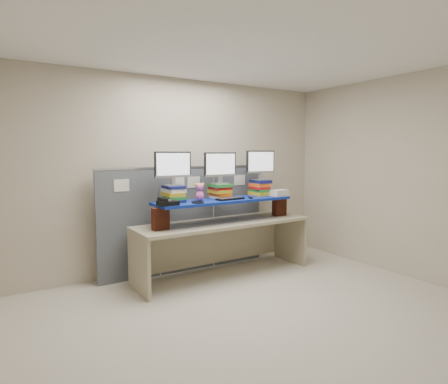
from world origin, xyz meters
TOP-DOWN VIEW (x-y plane):
  - room at (0.00, 0.00)m, footprint 5.00×4.00m
  - cubicle_partition at (-0.00, 1.78)m, footprint 2.60×0.06m
  - desk at (0.34, 1.30)m, footprint 2.55×0.81m
  - brick_pier_left at (-0.63, 1.22)m, footprint 0.21×0.12m
  - brick_pier_right at (1.31, 1.27)m, footprint 0.21×0.12m
  - blue_board at (0.34, 1.30)m, footprint 2.01×0.55m
  - book_stack_left at (-0.37, 1.40)m, footprint 0.25×0.31m
  - book_stack_center at (0.34, 1.42)m, footprint 0.27×0.32m
  - book_stack_right at (1.06, 1.44)m, footprint 0.25×0.31m
  - monitor_left at (-0.38, 1.40)m, footprint 0.51×0.15m
  - monitor_center at (0.35, 1.42)m, footprint 0.51×0.15m
  - monitor_right at (1.07, 1.44)m, footprint 0.51×0.15m
  - keyboard at (0.38, 1.21)m, footprint 0.42×0.18m
  - mouse at (0.69, 1.16)m, footprint 0.08×0.11m
  - desk_phone at (-0.57, 1.15)m, footprint 0.24×0.21m
  - headset at (-0.15, 1.14)m, footprint 0.20×0.20m
  - plush_toy at (-0.01, 1.35)m, footprint 0.14×0.10m
  - binder_stack at (1.26, 1.21)m, footprint 0.25×0.20m

SIDE VIEW (x-z plane):
  - desk at x=0.34m, z-range 0.23..1.00m
  - cubicle_partition at x=0.00m, z-range 0.00..1.53m
  - brick_pier_left at x=-0.63m, z-range 0.77..1.05m
  - brick_pier_right at x=1.31m, z-range 0.77..1.05m
  - blue_board at x=0.34m, z-range 1.05..1.08m
  - headset at x=-0.15m, z-range 1.08..1.10m
  - keyboard at x=0.38m, z-range 1.08..1.11m
  - mouse at x=0.69m, z-range 1.08..1.11m
  - desk_phone at x=-0.57m, z-range 1.07..1.17m
  - binder_stack at x=1.26m, z-range 1.08..1.17m
  - book_stack_center at x=0.34m, z-range 1.09..1.29m
  - book_stack_left at x=-0.37m, z-range 1.08..1.30m
  - book_stack_right at x=1.06m, z-range 1.08..1.31m
  - plush_toy at x=-0.01m, z-range 1.09..1.32m
  - room at x=0.00m, z-range 0.00..2.80m
  - monitor_center at x=0.35m, z-range 1.32..1.76m
  - monitor_left at x=-0.38m, z-range 1.33..1.77m
  - monitor_right at x=1.07m, z-range 1.34..1.78m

